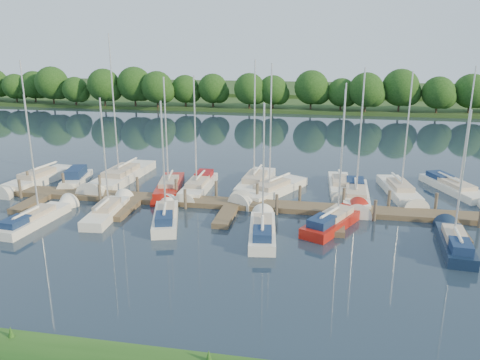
% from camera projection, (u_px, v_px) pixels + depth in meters
% --- Properties ---
extents(ground, '(260.00, 260.00, 0.00)m').
position_uv_depth(ground, '(209.00, 247.00, 29.90)').
color(ground, '#17212E').
rests_on(ground, ground).
extents(dock, '(40.00, 6.00, 0.40)m').
position_uv_depth(dock, '(232.00, 206.00, 36.74)').
color(dock, '#4E3C2C').
rests_on(dock, ground).
extents(mooring_pilings, '(38.24, 2.84, 2.00)m').
position_uv_depth(mooring_pilings, '(234.00, 197.00, 37.69)').
color(mooring_pilings, '#473D33').
rests_on(mooring_pilings, ground).
extents(far_shore, '(180.00, 30.00, 0.60)m').
position_uv_depth(far_shore, '(294.00, 103.00, 100.59)').
color(far_shore, '#1E3C17').
rests_on(far_shore, ground).
extents(distant_hill, '(220.00, 40.00, 1.40)m').
position_uv_depth(distant_hill, '(301.00, 90.00, 124.07)').
color(distant_hill, '#334D21').
rests_on(distant_hill, ground).
extents(treeline, '(144.34, 10.04, 8.24)m').
position_uv_depth(treeline, '(289.00, 90.00, 87.60)').
color(treeline, '#38281C').
rests_on(treeline, ground).
extents(sailboat_n_0, '(2.98, 9.15, 11.63)m').
position_uv_depth(sailboat_n_0, '(37.00, 181.00, 43.31)').
color(sailboat_n_0, white).
rests_on(sailboat_n_0, ground).
extents(motorboat, '(2.67, 5.87, 1.81)m').
position_uv_depth(motorboat, '(76.00, 180.00, 43.38)').
color(motorboat, white).
rests_on(motorboat, ground).
extents(sailboat_n_2, '(3.05, 11.03, 13.87)m').
position_uv_depth(sailboat_n_2, '(121.00, 178.00, 44.15)').
color(sailboat_n_2, white).
rests_on(sailboat_n_2, ground).
extents(sailboat_n_3, '(3.20, 8.16, 10.27)m').
position_uv_depth(sailboat_n_3, '(169.00, 188.00, 41.16)').
color(sailboat_n_3, '#9B160E').
rests_on(sailboat_n_3, ground).
extents(sailboat_n_4, '(2.01, 8.17, 10.40)m').
position_uv_depth(sailboat_n_4, '(198.00, 187.00, 41.27)').
color(sailboat_n_4, white).
rests_on(sailboat_n_4, ground).
extents(sailboat_n_5, '(2.73, 9.24, 11.73)m').
position_uv_depth(sailboat_n_5, '(255.00, 184.00, 42.21)').
color(sailboat_n_5, white).
rests_on(sailboat_n_5, ground).
extents(sailboat_n_6, '(5.56, 8.73, 11.44)m').
position_uv_depth(sailboat_n_6, '(271.00, 191.00, 40.22)').
color(sailboat_n_6, white).
rests_on(sailboat_n_6, ground).
extents(sailboat_n_7, '(2.06, 7.63, 9.74)m').
position_uv_depth(sailboat_n_7, '(340.00, 187.00, 41.59)').
color(sailboat_n_7, white).
rests_on(sailboat_n_7, ground).
extents(sailboat_n_8, '(2.26, 8.88, 11.16)m').
position_uv_depth(sailboat_n_8, '(356.00, 196.00, 38.90)').
color(sailboat_n_8, white).
rests_on(sailboat_n_8, ground).
extents(sailboat_n_9, '(3.10, 8.59, 10.82)m').
position_uv_depth(sailboat_n_9, '(400.00, 192.00, 40.02)').
color(sailboat_n_9, white).
rests_on(sailboat_n_9, ground).
extents(sailboat_n_10, '(4.78, 8.83, 11.19)m').
position_uv_depth(sailboat_n_10, '(456.00, 189.00, 40.78)').
color(sailboat_n_10, white).
rests_on(sailboat_n_10, ground).
extents(sailboat_s_0, '(2.34, 7.54, 9.52)m').
position_uv_depth(sailboat_s_0, '(36.00, 219.00, 33.80)').
color(sailboat_s_0, white).
rests_on(sailboat_s_0, ground).
extents(sailboat_s_1, '(2.18, 7.15, 9.21)m').
position_uv_depth(sailboat_s_1, '(108.00, 212.00, 35.29)').
color(sailboat_s_1, white).
rests_on(sailboat_s_1, ground).
extents(sailboat_s_2, '(3.27, 7.02, 9.19)m').
position_uv_depth(sailboat_s_2, '(166.00, 218.00, 33.86)').
color(sailboat_s_2, white).
rests_on(sailboat_s_2, ground).
extents(sailboat_s_3, '(2.46, 7.23, 9.33)m').
position_uv_depth(sailboat_s_3, '(262.00, 232.00, 31.44)').
color(sailboat_s_3, white).
rests_on(sailboat_s_3, ground).
extents(sailboat_s_4, '(4.71, 7.54, 10.03)m').
position_uv_depth(sailboat_s_4, '(335.00, 222.00, 33.27)').
color(sailboat_s_4, '#9B160E').
rests_on(sailboat_s_4, ground).
extents(sailboat_s_5, '(2.12, 7.08, 9.17)m').
position_uv_depth(sailboat_s_5, '(454.00, 244.00, 29.58)').
color(sailboat_s_5, '#0F1C33').
rests_on(sailboat_s_5, ground).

